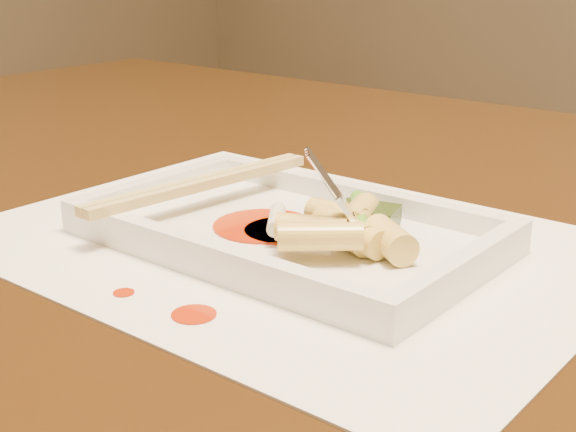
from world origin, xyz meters
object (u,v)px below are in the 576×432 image
Objects in this scene: placemat at (288,243)px; fork at (401,128)px; table at (285,309)px; chopstick_a at (197,182)px; plate_base at (288,236)px.

placemat is 0.11m from fork.
chopstick_a is (-0.01, -0.09, 0.13)m from table.
fork is (0.07, 0.02, 0.08)m from placemat.
table is at bearing 85.49° from chopstick_a.
fork reaches higher than table.
placemat is 0.00m from plate_base.
placemat reaches higher than table.
table is 3.50× the size of placemat.
table is 0.16m from chopstick_a.
table is 0.16m from plate_base.
table is 7.40× the size of chopstick_a.
placemat is at bearing -49.94° from table.
fork is at bearing 14.42° from plate_base.
placemat is 2.86× the size of fork.
fork reaches higher than placemat.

